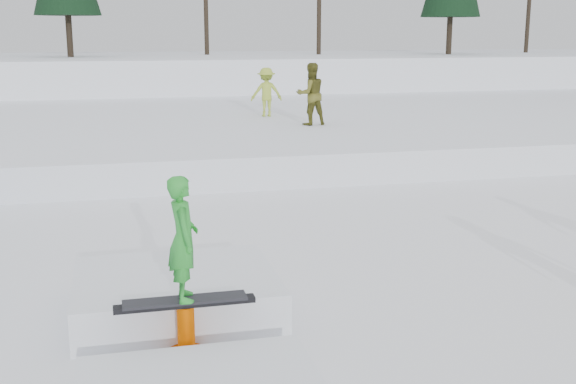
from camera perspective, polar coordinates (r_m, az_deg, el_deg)
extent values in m
plane|color=white|center=(10.05, -0.04, -8.72)|extent=(120.00, 120.00, 0.00)
cube|color=white|center=(39.23, -10.67, 8.81)|extent=(60.00, 14.00, 2.40)
cube|color=white|center=(25.40, -8.71, 5.10)|extent=(50.00, 18.00, 0.80)
cylinder|color=black|center=(37.64, -16.89, 11.69)|extent=(0.30, 0.30, 2.00)
cylinder|color=black|center=(41.33, 12.62, 11.96)|extent=(0.30, 0.30, 2.00)
imported|color=#54521A|center=(22.42, 1.81, 7.74)|extent=(1.01, 0.83, 1.91)
imported|color=#A0B737|center=(24.73, -1.72, 7.89)|extent=(1.10, 0.67, 1.65)
cube|color=white|center=(9.70, -8.85, -7.98)|extent=(2.60, 2.20, 0.54)
cylinder|color=#DF5C02|center=(8.60, -8.00, -12.47)|extent=(0.44, 0.44, 0.06)
cylinder|color=#DF5C02|center=(8.49, -8.05, -10.82)|extent=(0.20, 0.20, 0.60)
cube|color=black|center=(8.36, -8.12, -8.74)|extent=(1.60, 0.16, 0.06)
cube|color=black|center=(8.35, -8.13, -8.45)|extent=(1.40, 0.28, 0.03)
imported|color=green|center=(8.11, -8.29, -3.65)|extent=(0.34, 0.52, 1.42)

